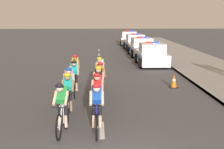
{
  "coord_description": "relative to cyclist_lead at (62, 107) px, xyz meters",
  "views": [
    {
      "loc": [
        -0.1,
        -7.16,
        3.33
      ],
      "look_at": [
        0.43,
        6.1,
        1.1
      ],
      "focal_mm": 57.09,
      "sensor_mm": 36.0,
      "label": 1
    }
  ],
  "objects": [
    {
      "name": "sidewalk_slab",
      "position": [
        7.85,
        11.5,
        -0.73
      ],
      "size": [
        4.41,
        60.0,
        0.12
      ],
      "primitive_type": "cube",
      "color": "gray",
      "rests_on": "ground"
    },
    {
      "name": "kerb_edge",
      "position": [
        5.73,
        11.5,
        -0.72
      ],
      "size": [
        0.16,
        60.0,
        0.13
      ],
      "primitive_type": "cube",
      "color": "#9E9E99",
      "rests_on": "ground"
    },
    {
      "name": "lane_markings_centre",
      "position": [
        1.11,
        10.36,
        -0.78
      ],
      "size": [
        0.14,
        29.6,
        0.01
      ],
      "color": "white",
      "rests_on": "ground"
    },
    {
      "name": "cyclist_lead",
      "position": [
        0.0,
        0.0,
        0.0
      ],
      "size": [
        0.45,
        1.72,
        1.56
      ],
      "color": "black",
      "rests_on": "ground"
    },
    {
      "name": "cyclist_second",
      "position": [
        0.97,
        -0.05,
        0.0
      ],
      "size": [
        0.42,
        1.72,
        1.56
      ],
      "color": "black",
      "rests_on": "ground"
    },
    {
      "name": "cyclist_third",
      "position": [
        0.02,
        1.71,
        0.0
      ],
      "size": [
        0.43,
        1.72,
        1.56
      ],
      "color": "black",
      "rests_on": "ground"
    },
    {
      "name": "cyclist_fourth",
      "position": [
        0.99,
        1.65,
        0.0
      ],
      "size": [
        0.42,
        1.72,
        1.56
      ],
      "color": "black",
      "rests_on": "ground"
    },
    {
      "name": "cyclist_fifth",
      "position": [
        -0.04,
        2.92,
        0.0
      ],
      "size": [
        0.44,
        1.72,
        1.56
      ],
      "color": "black",
      "rests_on": "ground"
    },
    {
      "name": "cyclist_sixth",
      "position": [
        1.03,
        3.19,
        0.0
      ],
      "size": [
        0.42,
        1.72,
        1.56
      ],
      "color": "black",
      "rests_on": "ground"
    },
    {
      "name": "cyclist_seventh",
      "position": [
        0.03,
        4.84,
        0.0
      ],
      "size": [
        0.43,
        1.72,
        1.56
      ],
      "color": "black",
      "rests_on": "ground"
    },
    {
      "name": "cyclist_eighth",
      "position": [
        1.08,
        4.28,
        0.0
      ],
      "size": [
        0.44,
        1.72,
        1.56
      ],
      "color": "black",
      "rests_on": "ground"
    },
    {
      "name": "cyclist_ninth",
      "position": [
        -0.05,
        6.82,
        0.0
      ],
      "size": [
        0.44,
        1.72,
        1.56
      ],
      "color": "black",
      "rests_on": "ground"
    },
    {
      "name": "cyclist_tenth",
      "position": [
        1.1,
        5.94,
        0.0
      ],
      "size": [
        0.44,
        1.72,
        1.56
      ],
      "color": "black",
      "rests_on": "ground"
    },
    {
      "name": "police_car_nearest",
      "position": [
        4.6,
        13.76,
        -0.11
      ],
      "size": [
        2.04,
        4.42,
        1.59
      ],
      "color": "white",
      "rests_on": "ground"
    },
    {
      "name": "police_car_second",
      "position": [
        4.6,
        19.35,
        -0.11
      ],
      "size": [
        2.06,
        4.43,
        1.59
      ],
      "color": "white",
      "rests_on": "ground"
    },
    {
      "name": "police_car_third",
      "position": [
        4.6,
        24.44,
        -0.11
      ],
      "size": [
        2.08,
        4.44,
        1.59
      ],
      "color": "white",
      "rests_on": "ground"
    },
    {
      "name": "police_car_furthest",
      "position": [
        4.59,
        30.35,
        -0.11
      ],
      "size": [
        2.32,
        4.55,
        1.59
      ],
      "color": "silver",
      "rests_on": "ground"
    },
    {
      "name": "traffic_cone_near",
      "position": [
        4.5,
        6.32,
        -0.48
      ],
      "size": [
        0.36,
        0.36,
        0.64
      ],
      "color": "black",
      "rests_on": "ground"
    }
  ]
}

